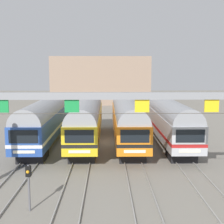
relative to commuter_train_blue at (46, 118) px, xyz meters
The scene contains 9 objects.
ground_plane 7.04m from the commuter_train_blue, ahead, with size 160.00×160.00×0.00m, color gray.
track_bed 18.40m from the commuter_train_blue, 69.04° to the left, with size 14.53×70.00×0.15m.
commuter_train_blue is the anchor object (origin of this frame).
commuter_train_yellow 4.34m from the commuter_train_blue, ahead, with size 2.88×18.06×5.05m.
commuter_train_orange 8.68m from the commuter_train_blue, ahead, with size 2.88×18.06×5.05m.
commuter_train_stainless 13.02m from the commuter_train_blue, ahead, with size 2.88×18.06×5.05m.
catenary_gantry 15.18m from the commuter_train_blue, 64.24° to the right, with size 18.26×0.44×6.97m.
yard_signal_mast 16.15m from the commuter_train_blue, 82.27° to the right, with size 0.28×0.35×2.67m.
maintenance_building 38.97m from the commuter_train_blue, 82.51° to the left, with size 21.98×10.00×10.65m, color gray.
Camera 1 is at (0.01, -32.09, 7.89)m, focal length 48.60 mm.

